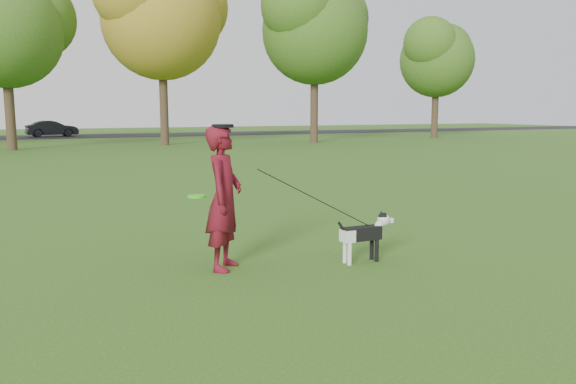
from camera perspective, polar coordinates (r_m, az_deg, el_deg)
name	(u,v)px	position (r m, az deg, el deg)	size (l,w,h in m)	color
ground	(305,268)	(7.33, 1.77, -7.74)	(120.00, 120.00, 0.00)	#285116
road	(75,136)	(46.45, -20.82, 5.31)	(120.00, 7.00, 0.02)	black
man	(224,198)	(7.15, -6.52, -0.61)	(0.67, 0.44, 1.84)	#5B0D1E
dog	(366,232)	(7.60, 7.88, -4.04)	(0.88, 0.18, 0.67)	black
car_mid	(52,129)	(46.35, -22.86, 5.95)	(1.27, 3.65, 1.20)	black
man_held_items	(316,199)	(7.37, 2.87, -0.71)	(2.44, 0.60, 1.40)	#35DB1B
tree_row	(58,5)	(32.86, -22.34, 17.16)	(51.74, 8.86, 12.01)	#38281C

